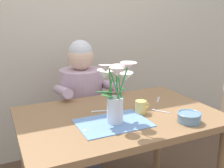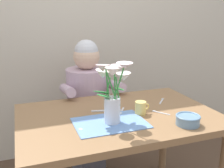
# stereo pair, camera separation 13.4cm
# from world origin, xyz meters

# --- Properties ---
(wood_panel_backdrop) EXTENTS (4.00, 0.10, 2.50)m
(wood_panel_backdrop) POSITION_xyz_m (0.00, 1.05, 1.25)
(wood_panel_backdrop) COLOR beige
(wood_panel_backdrop) RESTS_ON ground_plane
(dining_table) EXTENTS (1.20, 0.80, 0.74)m
(dining_table) POSITION_xyz_m (0.00, 0.00, 0.64)
(dining_table) COLOR olive
(dining_table) RESTS_ON ground_plane
(seated_person) EXTENTS (0.45, 0.47, 1.14)m
(seated_person) POSITION_xyz_m (-0.03, 0.62, 0.56)
(seated_person) COLOR #4C4C56
(seated_person) RESTS_ON ground_plane
(striped_placemat) EXTENTS (0.40, 0.28, 0.00)m
(striped_placemat) POSITION_xyz_m (-0.09, -0.11, 0.74)
(striped_placemat) COLOR #6B93D1
(striped_placemat) RESTS_ON dining_table
(flower_vase) EXTENTS (0.22, 0.29, 0.36)m
(flower_vase) POSITION_xyz_m (-0.08, -0.11, 0.94)
(flower_vase) COLOR silver
(flower_vase) RESTS_ON dining_table
(ceramic_bowl) EXTENTS (0.14, 0.14, 0.06)m
(ceramic_bowl) POSITION_xyz_m (0.30, -0.28, 0.77)
(ceramic_bowl) COLOR #6689A8
(ceramic_bowl) RESTS_ON dining_table
(dinner_knife) EXTENTS (0.19, 0.06, 0.00)m
(dinner_knife) POSITION_xyz_m (-0.05, 0.07, 0.74)
(dinner_knife) COLOR silver
(dinner_knife) RESTS_ON dining_table
(tea_cup) EXTENTS (0.09, 0.07, 0.08)m
(tea_cup) POSITION_xyz_m (0.13, -0.05, 0.78)
(tea_cup) COLOR #E5C666
(tea_cup) RESTS_ON dining_table
(spoon_0) EXTENTS (0.08, 0.10, 0.01)m
(spoon_0) POSITION_xyz_m (0.24, -0.06, 0.74)
(spoon_0) COLOR silver
(spoon_0) RESTS_ON dining_table
(spoon_1) EXTENTS (0.05, 0.12, 0.01)m
(spoon_1) POSITION_xyz_m (-0.26, -0.16, 0.74)
(spoon_1) COLOR silver
(spoon_1) RESTS_ON dining_table
(spoon_2) EXTENTS (0.09, 0.10, 0.01)m
(spoon_2) POSITION_xyz_m (0.38, 0.13, 0.74)
(spoon_2) COLOR silver
(spoon_2) RESTS_ON dining_table
(spoon_3) EXTENTS (0.08, 0.11, 0.01)m
(spoon_3) POSITION_xyz_m (0.03, 0.02, 0.74)
(spoon_3) COLOR silver
(spoon_3) RESTS_ON dining_table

